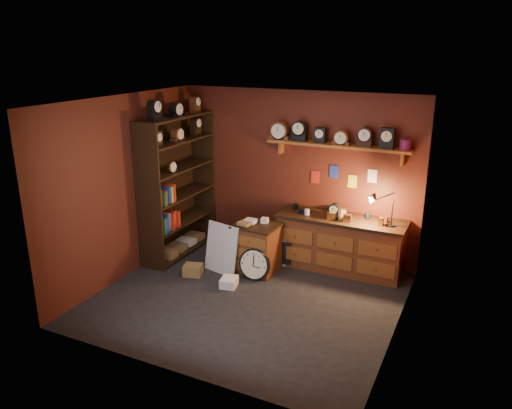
% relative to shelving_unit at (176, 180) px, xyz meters
% --- Properties ---
extents(floor, '(4.00, 4.00, 0.00)m').
position_rel_shelving_unit_xyz_m(floor, '(1.79, -0.98, -1.25)').
color(floor, black).
rests_on(floor, ground).
extents(room_shell, '(4.02, 3.62, 2.71)m').
position_rel_shelving_unit_xyz_m(room_shell, '(1.84, -0.87, 0.47)').
color(room_shell, '#572214').
rests_on(room_shell, ground).
extents(shelving_unit, '(0.47, 1.60, 2.58)m').
position_rel_shelving_unit_xyz_m(shelving_unit, '(0.00, 0.00, 0.00)').
color(shelving_unit, black).
rests_on(shelving_unit, ground).
extents(workbench, '(1.95, 0.66, 1.36)m').
position_rel_shelving_unit_xyz_m(workbench, '(2.66, 0.49, -0.78)').
color(workbench, brown).
rests_on(workbench, ground).
extents(low_cabinet, '(0.69, 0.59, 0.85)m').
position_rel_shelving_unit_xyz_m(low_cabinet, '(1.51, -0.11, -0.84)').
color(low_cabinet, brown).
rests_on(low_cabinet, ground).
extents(big_round_clock, '(0.49, 0.16, 0.49)m').
position_rel_shelving_unit_xyz_m(big_round_clock, '(1.61, -0.40, -1.01)').
color(big_round_clock, black).
rests_on(big_round_clock, ground).
extents(white_panel, '(0.61, 0.29, 0.78)m').
position_rel_shelving_unit_xyz_m(white_panel, '(1.04, -0.39, -1.25)').
color(white_panel, silver).
rests_on(white_panel, ground).
extents(mini_fridge, '(0.51, 0.53, 0.46)m').
position_rel_shelving_unit_xyz_m(mini_fridge, '(1.84, 0.41, -1.02)').
color(mini_fridge, silver).
rests_on(mini_fridge, ground).
extents(floor_box_a, '(0.32, 0.29, 0.17)m').
position_rel_shelving_unit_xyz_m(floor_box_a, '(0.71, -0.69, -1.17)').
color(floor_box_a, olive).
rests_on(floor_box_a, ground).
extents(floor_box_b, '(0.27, 0.31, 0.13)m').
position_rel_shelving_unit_xyz_m(floor_box_b, '(1.39, -0.78, -1.19)').
color(floor_box_b, white).
rests_on(floor_box_b, ground).
extents(floor_box_c, '(0.26, 0.23, 0.18)m').
position_rel_shelving_unit_xyz_m(floor_box_c, '(0.75, 0.13, -1.16)').
color(floor_box_c, olive).
rests_on(floor_box_c, ground).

